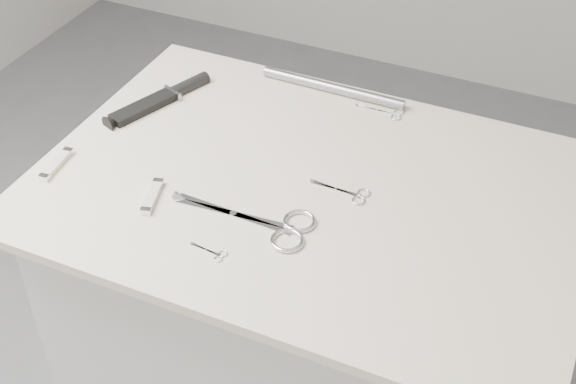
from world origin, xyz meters
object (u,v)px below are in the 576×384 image
at_px(tiny_scissors, 213,253).
at_px(pocket_knife_b, 152,196).
at_px(sheathed_knife, 165,97).
at_px(pocket_knife_a, 56,164).
at_px(plinth, 307,353).
at_px(large_shears, 271,225).
at_px(embroidery_scissors_b, 387,113).
at_px(metal_rail, 333,88).
at_px(embroidery_scissors_a, 349,193).

bearing_deg(tiny_scissors, pocket_knife_b, 160.43).
distance_m(sheathed_knife, pocket_knife_a, 0.29).
height_order(pocket_knife_a, pocket_knife_b, same).
bearing_deg(plinth, pocket_knife_a, -162.85).
relative_size(tiny_scissors, pocket_knife_b, 0.72).
relative_size(large_shears, sheathed_knife, 1.07).
distance_m(embroidery_scissors_b, metal_rail, 0.14).
relative_size(large_shears, embroidery_scissors_a, 2.28).
bearing_deg(metal_rail, plinth, -74.96).
height_order(sheathed_knife, pocket_knife_b, sheathed_knife).
relative_size(sheathed_knife, metal_rail, 0.75).
distance_m(large_shears, pocket_knife_a, 0.44).
bearing_deg(plinth, embroidery_scissors_b, 80.30).
relative_size(embroidery_scissors_b, metal_rail, 0.31).
bearing_deg(embroidery_scissors_a, metal_rail, 119.53).
xyz_separation_m(plinth, metal_rail, (-0.08, 0.31, 0.48)).
bearing_deg(large_shears, pocket_knife_a, -178.91).
xyz_separation_m(large_shears, embroidery_scissors_b, (0.07, 0.41, -0.00)).
relative_size(embroidery_scissors_a, sheathed_knife, 0.47).
relative_size(sheathed_knife, pocket_knife_b, 2.53).
xyz_separation_m(embroidery_scissors_b, sheathed_knife, (-0.44, -0.15, 0.01)).
bearing_deg(plinth, sheathed_knife, 160.63).
bearing_deg(pocket_knife_a, embroidery_scissors_a, -79.88).
height_order(plinth, embroidery_scissors_a, embroidery_scissors_a).
bearing_deg(sheathed_knife, metal_rail, -39.35).
xyz_separation_m(sheathed_knife, pocket_knife_b, (0.15, -0.29, -0.00)).
xyz_separation_m(large_shears, tiny_scissors, (-0.06, -0.10, -0.00)).
height_order(large_shears, embroidery_scissors_a, large_shears).
distance_m(embroidery_scissors_a, tiny_scissors, 0.28).
xyz_separation_m(plinth, embroidery_scissors_a, (0.07, 0.01, 0.47)).
xyz_separation_m(large_shears, embroidery_scissors_a, (0.09, 0.14, -0.00)).
distance_m(large_shears, pocket_knife_b, 0.23).
relative_size(tiny_scissors, metal_rail, 0.21).
bearing_deg(embroidery_scissors_b, pocket_knife_a, -140.50).
bearing_deg(embroidery_scissors_a, large_shears, -121.18).
distance_m(embroidery_scissors_a, metal_rail, 0.34).
bearing_deg(pocket_knife_b, metal_rail, -35.26).
relative_size(plinth, tiny_scissors, 13.22).
relative_size(plinth, pocket_knife_a, 9.15).
distance_m(embroidery_scissors_a, pocket_knife_b, 0.35).
bearing_deg(plinth, metal_rail, 105.04).
xyz_separation_m(embroidery_scissors_a, metal_rail, (-0.15, 0.30, 0.01)).
distance_m(large_shears, embroidery_scissors_b, 0.42).
height_order(embroidery_scissors_b, metal_rail, metal_rail).
distance_m(embroidery_scissors_a, sheathed_knife, 0.48).
bearing_deg(large_shears, tiny_scissors, -121.53).
relative_size(plinth, metal_rail, 2.83).
bearing_deg(tiny_scissors, plinth, 76.82).
height_order(sheathed_knife, metal_rail, sheathed_knife).
relative_size(embroidery_scissors_a, tiny_scissors, 1.64).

